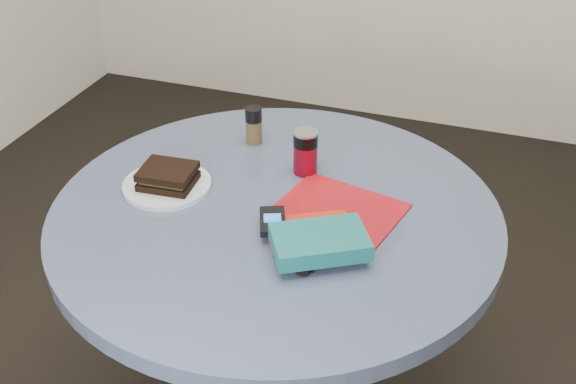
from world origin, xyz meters
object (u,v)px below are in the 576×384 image
(plate, at_px, (167,185))
(red_book, at_px, (310,232))
(headphones, at_px, (296,262))
(table, at_px, (276,266))
(soda_can, at_px, (305,152))
(sandwich, at_px, (168,176))
(magazine, at_px, (340,209))
(pepper_grinder, at_px, (254,125))
(mp3_player, at_px, (272,221))
(novel, at_px, (320,242))

(plate, relative_size, red_book, 1.16)
(headphones, bearing_deg, table, 121.38)
(plate, height_order, soda_can, soda_can)
(sandwich, height_order, red_book, sandwich)
(table, xyz_separation_m, magazine, (0.14, 0.04, 0.17))
(table, distance_m, magazine, 0.22)
(soda_can, distance_m, red_book, 0.26)
(plate, xyz_separation_m, pepper_grinder, (0.11, 0.27, 0.04))
(mp3_player, bearing_deg, soda_can, 92.45)
(table, relative_size, mp3_player, 9.38)
(pepper_grinder, relative_size, mp3_player, 0.92)
(magazine, relative_size, mp3_player, 2.45)
(table, distance_m, pepper_grinder, 0.37)
(table, height_order, soda_can, soda_can)
(sandwich, height_order, mp3_player, sandwich)
(sandwich, height_order, headphones, sandwich)
(table, height_order, plate, plate)
(plate, distance_m, soda_can, 0.33)
(plate, distance_m, red_book, 0.38)
(soda_can, bearing_deg, novel, -66.89)
(plate, height_order, headphones, headphones)
(table, bearing_deg, pepper_grinder, 120.25)
(headphones, bearing_deg, magazine, 82.45)
(red_book, relative_size, novel, 0.94)
(mp3_player, height_order, headphones, mp3_player)
(table, height_order, magazine, magazine)
(sandwich, bearing_deg, novel, -17.77)
(pepper_grinder, distance_m, novel, 0.50)
(soda_can, relative_size, pepper_grinder, 1.12)
(soda_can, distance_m, headphones, 0.36)
(sandwich, relative_size, soda_can, 1.17)
(novel, bearing_deg, plate, 131.29)
(plate, height_order, magazine, plate)
(sandwich, xyz_separation_m, magazine, (0.40, 0.05, -0.03))
(pepper_grinder, xyz_separation_m, mp3_player, (0.18, -0.35, -0.02))
(pepper_grinder, distance_m, red_book, 0.43)
(sandwich, distance_m, novel, 0.42)
(soda_can, relative_size, headphones, 1.19)
(red_book, bearing_deg, pepper_grinder, 98.97)
(headphones, bearing_deg, pepper_grinder, 120.70)
(soda_can, distance_m, mp3_player, 0.26)
(pepper_grinder, height_order, novel, pepper_grinder)
(magazine, bearing_deg, pepper_grinder, 155.23)
(mp3_player, bearing_deg, plate, 164.34)
(soda_can, relative_size, novel, 0.58)
(novel, bearing_deg, sandwich, 131.38)
(soda_can, relative_size, red_book, 0.62)
(red_book, relative_size, mp3_player, 1.65)
(soda_can, distance_m, pepper_grinder, 0.19)
(soda_can, bearing_deg, plate, -148.36)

